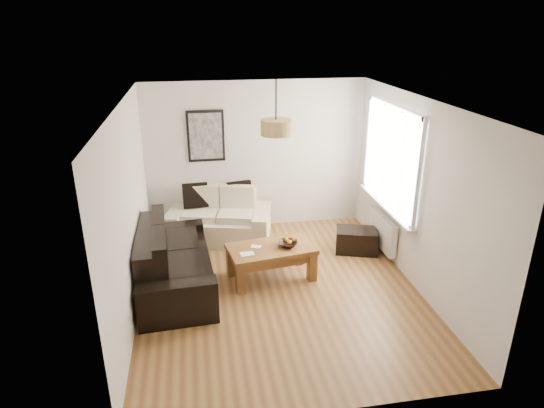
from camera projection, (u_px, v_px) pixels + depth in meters
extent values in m
plane|color=brown|center=(279.00, 289.00, 6.57)|extent=(4.50, 4.50, 0.00)
cube|color=white|center=(382.00, 231.00, 7.44)|extent=(0.10, 0.90, 0.52)
cylinder|color=tan|center=(276.00, 127.00, 6.02)|extent=(0.40, 0.40, 0.20)
cube|color=black|center=(357.00, 240.00, 7.57)|extent=(0.76, 0.61, 0.38)
cube|color=black|center=(195.00, 195.00, 7.94)|extent=(0.43, 0.16, 0.42)
cube|color=black|center=(240.00, 193.00, 8.06)|extent=(0.43, 0.21, 0.41)
imported|color=black|center=(288.00, 244.00, 6.70)|extent=(0.34, 0.34, 0.07)
sphere|color=orange|center=(290.00, 242.00, 6.73)|extent=(0.06, 0.06, 0.06)
sphere|color=orange|center=(294.00, 240.00, 6.80)|extent=(0.07, 0.07, 0.06)
sphere|color=orange|center=(286.00, 240.00, 6.80)|extent=(0.07, 0.07, 0.06)
cube|color=white|center=(247.00, 254.00, 6.47)|extent=(0.20, 0.15, 0.01)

